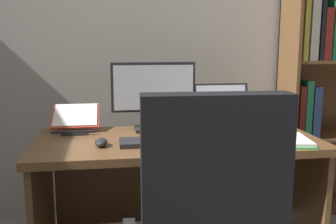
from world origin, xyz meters
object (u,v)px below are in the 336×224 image
(pen, at_px, (202,133))
(computer_mouse, at_px, (101,142))
(bookshelf, at_px, (332,63))
(laptop, at_px, (226,118))
(desk, at_px, (175,171))
(keyboard, at_px, (161,142))
(monitor, at_px, (154,96))
(reading_stand_with_book, at_px, (76,118))
(open_binder, at_px, (268,140))
(notepad, at_px, (199,135))

(pen, bearing_deg, computer_mouse, -165.99)
(bookshelf, distance_m, laptop, 1.06)
(desk, distance_m, keyboard, 0.31)
(monitor, xyz_separation_m, reading_stand_with_book, (-0.45, 0.07, -0.13))
(desk, bearing_deg, laptop, 23.61)
(bookshelf, relative_size, open_binder, 4.97)
(reading_stand_with_book, relative_size, open_binder, 0.63)
(keyboard, bearing_deg, monitor, 90.00)
(desk, relative_size, bookshelf, 0.67)
(keyboard, distance_m, open_binder, 0.55)
(bookshelf, bearing_deg, desk, -155.88)
(desk, relative_size, keyboard, 3.60)
(laptop, distance_m, pen, 0.28)
(open_binder, distance_m, pen, 0.36)
(bookshelf, distance_m, reading_stand_with_book, 1.88)
(open_binder, height_order, notepad, open_binder)
(monitor, height_order, keyboard, monitor)
(desk, height_order, laptop, laptop)
(desk, height_order, notepad, notepad)
(monitor, distance_m, computer_mouse, 0.48)
(desk, relative_size, reading_stand_with_book, 5.26)
(laptop, distance_m, keyboard, 0.55)
(pen, bearing_deg, reading_stand_with_book, 159.81)
(bookshelf, distance_m, open_binder, 1.20)
(desk, relative_size, monitor, 3.09)
(computer_mouse, height_order, pen, computer_mouse)
(bookshelf, relative_size, computer_mouse, 21.71)
(notepad, bearing_deg, monitor, 139.97)
(desk, relative_size, computer_mouse, 14.54)
(keyboard, bearing_deg, computer_mouse, 180.00)
(open_binder, bearing_deg, keyboard, -176.43)
(open_binder, distance_m, notepad, 0.38)
(monitor, xyz_separation_m, open_binder, (0.55, -0.38, -0.19))
(desk, xyz_separation_m, reading_stand_with_book, (-0.56, 0.21, 0.28))
(bookshelf, bearing_deg, laptop, -155.69)
(keyboard, relative_size, reading_stand_with_book, 1.46)
(keyboard, height_order, notepad, keyboard)
(keyboard, relative_size, open_binder, 0.92)
(laptop, xyz_separation_m, pen, (-0.19, -0.20, -0.04))
(desk, distance_m, bookshelf, 1.50)
(notepad, bearing_deg, reading_stand_with_book, 159.26)
(monitor, xyz_separation_m, notepad, (0.23, -0.19, -0.20))
(monitor, bearing_deg, notepad, -40.03)
(bookshelf, height_order, reading_stand_with_book, bookshelf)
(pen, bearing_deg, laptop, 45.45)
(desk, xyz_separation_m, keyboard, (-0.10, -0.19, 0.23))
(desk, distance_m, computer_mouse, 0.50)
(bookshelf, xyz_separation_m, open_binder, (-0.82, -0.80, -0.35))
(computer_mouse, xyz_separation_m, notepad, (0.53, 0.14, -0.02))
(reading_stand_with_book, bearing_deg, monitor, -8.44)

